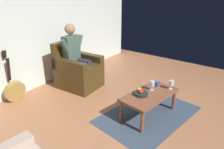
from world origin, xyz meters
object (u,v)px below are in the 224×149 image
(guitar, at_px, (14,90))
(candle_jar, at_px, (158,84))
(person_seated, at_px, (75,54))
(wine_glass_near, at_px, (152,84))
(armchair, at_px, (78,71))
(coffee_table, at_px, (150,97))
(wine_glass_far, at_px, (171,83))
(fruit_bowl, at_px, (141,93))

(guitar, height_order, candle_jar, guitar)
(person_seated, height_order, wine_glass_near, person_seated)
(armchair, distance_m, candle_jar, 1.74)
(coffee_table, distance_m, wine_glass_far, 0.45)
(fruit_bowl, bearing_deg, guitar, -66.28)
(armchair, distance_m, wine_glass_near, 1.72)
(armchair, xyz_separation_m, fruit_bowl, (0.22, 1.65, 0.10))
(armchair, bearing_deg, guitar, -28.17)
(armchair, distance_m, wine_glass_far, 1.98)
(coffee_table, xyz_separation_m, guitar, (1.08, -2.26, -0.12))
(candle_jar, bearing_deg, coffee_table, 4.37)
(fruit_bowl, relative_size, candle_jar, 2.44)
(armchair, distance_m, guitar, 1.28)
(fruit_bowl, bearing_deg, wine_glass_far, 148.50)
(guitar, bearing_deg, wine_glass_near, 118.75)
(armchair, relative_size, wine_glass_near, 5.91)
(fruit_bowl, bearing_deg, coffee_table, 142.97)
(wine_glass_near, relative_size, wine_glass_far, 1.03)
(coffee_table, bearing_deg, wine_glass_far, 150.63)
(guitar, height_order, fruit_bowl, guitar)
(wine_glass_far, distance_m, candle_jar, 0.24)
(person_seated, xyz_separation_m, wine_glass_near, (-0.05, 1.75, -0.21))
(coffee_table, height_order, guitar, guitar)
(coffee_table, bearing_deg, guitar, -64.47)
(armchair, distance_m, coffee_table, 1.75)
(person_seated, bearing_deg, coffee_table, 82.68)
(person_seated, bearing_deg, armchair, 90.00)
(wine_glass_near, relative_size, fruit_bowl, 0.73)
(fruit_bowl, bearing_deg, armchair, -97.51)
(wine_glass_near, bearing_deg, coffee_table, 15.07)
(fruit_bowl, distance_m, candle_jar, 0.47)
(wine_glass_near, bearing_deg, wine_glass_far, 132.81)
(armchair, bearing_deg, candle_jar, 93.53)
(wine_glass_near, bearing_deg, armchair, -88.29)
(person_seated, bearing_deg, wine_glass_far, 93.42)
(wine_glass_far, bearing_deg, armchair, -81.96)
(coffee_table, relative_size, candle_jar, 11.59)
(coffee_table, relative_size, guitar, 1.10)
(person_seated, height_order, coffee_table, person_seated)
(armchair, xyz_separation_m, candle_jar, (-0.25, 1.72, 0.10))
(fruit_bowl, bearing_deg, candle_jar, 171.19)
(armchair, height_order, candle_jar, armchair)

